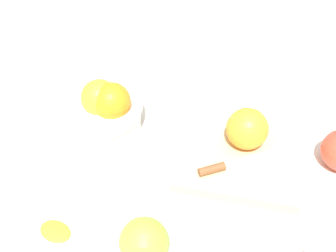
{
  "coord_description": "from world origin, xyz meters",
  "views": [
    {
      "loc": [
        0.12,
        -0.43,
        0.56
      ],
      "look_at": [
        -0.04,
        0.1,
        0.04
      ],
      "focal_mm": 46.64,
      "sensor_mm": 36.0,
      "label": 1
    }
  ],
  "objects_px": {
    "orange_on_board": "(247,129)",
    "apple_front_center": "(144,242)",
    "cutting_board": "(239,159)",
    "knife": "(230,165)",
    "bowl": "(94,110)"
  },
  "relations": [
    {
      "from": "bowl",
      "to": "cutting_board",
      "type": "distance_m",
      "value": 0.28
    },
    {
      "from": "bowl",
      "to": "apple_front_center",
      "type": "bearing_deg",
      "value": -52.79
    },
    {
      "from": "orange_on_board",
      "to": "apple_front_center",
      "type": "xyz_separation_m",
      "value": [
        -0.1,
        -0.24,
        -0.02
      ]
    },
    {
      "from": "bowl",
      "to": "orange_on_board",
      "type": "xyz_separation_m",
      "value": [
        0.28,
        0.01,
        0.02
      ]
    },
    {
      "from": "bowl",
      "to": "apple_front_center",
      "type": "xyz_separation_m",
      "value": [
        0.18,
        -0.23,
        -0.01
      ]
    },
    {
      "from": "cutting_board",
      "to": "apple_front_center",
      "type": "relative_size",
      "value": 2.91
    },
    {
      "from": "cutting_board",
      "to": "orange_on_board",
      "type": "distance_m",
      "value": 0.05
    },
    {
      "from": "knife",
      "to": "apple_front_center",
      "type": "bearing_deg",
      "value": -115.29
    },
    {
      "from": "bowl",
      "to": "knife",
      "type": "bearing_deg",
      "value": -10.61
    },
    {
      "from": "orange_on_board",
      "to": "knife",
      "type": "relative_size",
      "value": 0.53
    },
    {
      "from": "cutting_board",
      "to": "knife",
      "type": "height_order",
      "value": "knife"
    },
    {
      "from": "bowl",
      "to": "cutting_board",
      "type": "relative_size",
      "value": 0.96
    },
    {
      "from": "cutting_board",
      "to": "knife",
      "type": "relative_size",
      "value": 1.5
    },
    {
      "from": "knife",
      "to": "bowl",
      "type": "bearing_deg",
      "value": 169.39
    },
    {
      "from": "bowl",
      "to": "orange_on_board",
      "type": "bearing_deg",
      "value": 2.41
    }
  ]
}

